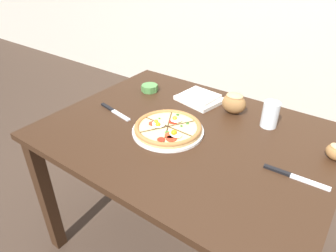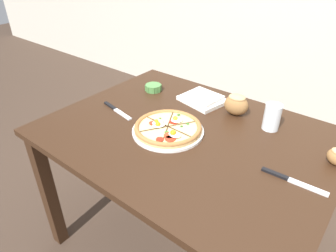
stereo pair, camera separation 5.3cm
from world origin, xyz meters
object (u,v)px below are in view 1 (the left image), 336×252
(pizza, at_px, (168,128))
(water_glass, at_px, (270,116))
(ramekin_bowl, at_px, (150,88))
(dining_table, at_px, (187,150))
(bread_piece_near, at_px, (234,103))
(knife_spare, at_px, (295,177))
(knife_main, at_px, (115,112))
(napkin_folded, at_px, (200,98))
(bread_piece_mid, at_px, (336,152))

(pizza, xyz_separation_m, water_glass, (0.33, 0.30, 0.03))
(ramekin_bowl, distance_m, water_glass, 0.66)
(dining_table, relative_size, pizza, 3.93)
(dining_table, xyz_separation_m, pizza, (-0.07, -0.06, 0.12))
(dining_table, bearing_deg, pizza, -140.54)
(dining_table, distance_m, bread_piece_near, 0.32)
(knife_spare, relative_size, water_glass, 1.93)
(bread_piece_near, height_order, knife_spare, bread_piece_near)
(bread_piece_near, distance_m, knife_spare, 0.49)
(knife_main, distance_m, water_glass, 0.72)
(knife_main, bearing_deg, napkin_folded, 62.78)
(pizza, bearing_deg, knife_main, -178.37)
(napkin_folded, distance_m, bread_piece_mid, 0.67)
(knife_spare, bearing_deg, knife_main, 179.50)
(knife_spare, xyz_separation_m, water_glass, (-0.20, 0.28, 0.05))
(napkin_folded, xyz_separation_m, bread_piece_mid, (0.66, -0.12, 0.02))
(napkin_folded, relative_size, bread_piece_mid, 2.74)
(ramekin_bowl, xyz_separation_m, knife_main, (0.01, -0.29, -0.02))
(pizza, bearing_deg, water_glass, 42.33)
(bread_piece_mid, bearing_deg, bread_piece_near, 167.07)
(bread_piece_near, bearing_deg, ramekin_bowl, -174.69)
(napkin_folded, xyz_separation_m, knife_main, (-0.27, -0.35, -0.01))
(pizza, relative_size, ramekin_bowl, 3.35)
(ramekin_bowl, distance_m, knife_spare, 0.90)
(water_glass, bearing_deg, pizza, -137.67)
(napkin_folded, bearing_deg, ramekin_bowl, -168.30)
(knife_main, bearing_deg, dining_table, 20.27)
(ramekin_bowl, relative_size, bread_piece_mid, 1.06)
(bread_piece_near, relative_size, bread_piece_mid, 1.40)
(dining_table, distance_m, pizza, 0.15)
(bread_piece_mid, relative_size, water_glass, 0.75)
(water_glass, bearing_deg, napkin_folded, 174.83)
(pizza, bearing_deg, ramekin_bowl, 139.49)
(napkin_folded, height_order, water_glass, water_glass)
(dining_table, xyz_separation_m, knife_spare, (0.47, -0.03, 0.11))
(bread_piece_mid, height_order, knife_spare, bread_piece_mid)
(bread_piece_mid, bearing_deg, pizza, -160.77)
(napkin_folded, bearing_deg, knife_main, -127.89)
(ramekin_bowl, bearing_deg, pizza, -40.51)
(napkin_folded, bearing_deg, bread_piece_near, -4.24)
(napkin_folded, bearing_deg, water_glass, -5.17)
(ramekin_bowl, relative_size, bread_piece_near, 0.76)
(ramekin_bowl, height_order, bread_piece_mid, bread_piece_mid)
(dining_table, distance_m, bread_piece_mid, 0.59)
(dining_table, relative_size, water_glass, 10.45)
(bread_piece_near, xyz_separation_m, knife_spare, (0.38, -0.30, -0.05))
(napkin_folded, height_order, bread_piece_mid, bread_piece_mid)
(dining_table, relative_size, knife_spare, 5.41)
(bread_piece_near, distance_m, bread_piece_mid, 0.48)
(knife_spare, height_order, water_glass, water_glass)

